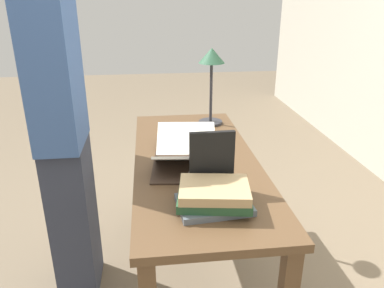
{
  "coord_description": "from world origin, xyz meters",
  "views": [
    {
      "loc": [
        1.69,
        -0.22,
        1.54
      ],
      "look_at": [
        -0.0,
        -0.02,
        0.85
      ],
      "focal_mm": 35.0,
      "sensor_mm": 36.0,
      "label": 1
    }
  ],
  "objects_px": {
    "open_book": "(186,153)",
    "coffee_mug": "(206,173)",
    "book_standing_upright": "(212,162)",
    "book_stack_tall": "(214,197)",
    "person_reader": "(63,135)",
    "reading_lamp": "(212,67)"
  },
  "relations": [
    {
      "from": "open_book",
      "to": "coffee_mug",
      "type": "bearing_deg",
      "value": 18.48
    },
    {
      "from": "coffee_mug",
      "to": "open_book",
      "type": "bearing_deg",
      "value": -167.35
    },
    {
      "from": "open_book",
      "to": "coffee_mug",
      "type": "relative_size",
      "value": 4.65
    },
    {
      "from": "open_book",
      "to": "book_standing_upright",
      "type": "bearing_deg",
      "value": 18.35
    },
    {
      "from": "book_stack_tall",
      "to": "person_reader",
      "type": "bearing_deg",
      "value": -128.8
    },
    {
      "from": "reading_lamp",
      "to": "person_reader",
      "type": "height_order",
      "value": "person_reader"
    },
    {
      "from": "book_stack_tall",
      "to": "reading_lamp",
      "type": "bearing_deg",
      "value": 171.33
    },
    {
      "from": "book_stack_tall",
      "to": "person_reader",
      "type": "height_order",
      "value": "person_reader"
    },
    {
      "from": "reading_lamp",
      "to": "coffee_mug",
      "type": "bearing_deg",
      "value": -10.87
    },
    {
      "from": "book_standing_upright",
      "to": "reading_lamp",
      "type": "height_order",
      "value": "reading_lamp"
    },
    {
      "from": "book_standing_upright",
      "to": "reading_lamp",
      "type": "distance_m",
      "value": 0.89
    },
    {
      "from": "book_stack_tall",
      "to": "person_reader",
      "type": "distance_m",
      "value": 0.84
    },
    {
      "from": "book_stack_tall",
      "to": "book_standing_upright",
      "type": "bearing_deg",
      "value": 174.55
    },
    {
      "from": "book_stack_tall",
      "to": "person_reader",
      "type": "xyz_separation_m",
      "value": [
        -0.52,
        -0.65,
        0.08
      ]
    },
    {
      "from": "coffee_mug",
      "to": "person_reader",
      "type": "height_order",
      "value": "person_reader"
    },
    {
      "from": "book_standing_upright",
      "to": "book_stack_tall",
      "type": "bearing_deg",
      "value": -6.63
    },
    {
      "from": "reading_lamp",
      "to": "person_reader",
      "type": "bearing_deg",
      "value": -59.55
    },
    {
      "from": "open_book",
      "to": "person_reader",
      "type": "bearing_deg",
      "value": -89.79
    },
    {
      "from": "book_standing_upright",
      "to": "person_reader",
      "type": "xyz_separation_m",
      "value": [
        -0.38,
        -0.66,
        0.0
      ]
    },
    {
      "from": "book_standing_upright",
      "to": "coffee_mug",
      "type": "height_order",
      "value": "book_standing_upright"
    },
    {
      "from": "open_book",
      "to": "book_standing_upright",
      "type": "height_order",
      "value": "book_standing_upright"
    },
    {
      "from": "book_standing_upright",
      "to": "person_reader",
      "type": "height_order",
      "value": "person_reader"
    }
  ]
}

